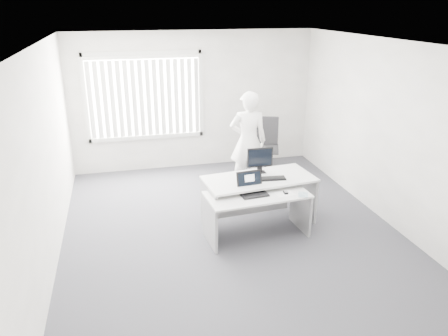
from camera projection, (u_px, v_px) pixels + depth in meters
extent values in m
plane|color=#47464D|center=(230.00, 230.00, 6.76)|extent=(6.00, 6.00, 0.00)
cube|color=white|center=(194.00, 101.00, 8.98)|extent=(5.00, 0.02, 2.80)
cube|color=white|center=(325.00, 252.00, 3.54)|extent=(5.00, 0.02, 2.80)
cube|color=white|center=(46.00, 157.00, 5.70)|extent=(0.02, 6.00, 2.80)
cube|color=white|center=(385.00, 132.00, 6.82)|extent=(0.02, 6.00, 2.80)
cube|color=white|center=(232.00, 42.00, 5.76)|extent=(5.00, 6.00, 0.02)
cube|color=silver|center=(145.00, 96.00, 8.67)|extent=(2.32, 0.06, 1.76)
cube|color=silver|center=(257.00, 195.00, 6.37)|extent=(1.55, 0.82, 0.03)
cube|color=#939396|center=(210.00, 223.00, 6.27)|extent=(0.09, 0.65, 0.65)
cube|color=#939396|center=(300.00, 209.00, 6.71)|extent=(0.09, 0.65, 0.65)
cube|color=silver|center=(259.00, 179.00, 6.72)|extent=(1.76, 0.97, 0.03)
cube|color=#939396|center=(209.00, 209.00, 6.59)|extent=(0.12, 0.73, 0.74)
cube|color=#939396|center=(304.00, 194.00, 7.12)|extent=(0.12, 0.73, 0.74)
cylinder|color=black|center=(266.00, 169.00, 9.10)|extent=(0.80, 0.80, 0.08)
cylinder|color=black|center=(266.00, 160.00, 9.03)|extent=(0.07, 0.07, 0.48)
cube|color=black|center=(266.00, 149.00, 8.94)|extent=(0.62, 0.62, 0.07)
cube|color=black|center=(267.00, 130.00, 9.03)|extent=(0.46, 0.21, 0.58)
imported|color=white|center=(248.00, 141.00, 7.97)|extent=(0.74, 0.56, 1.85)
cube|color=white|center=(285.00, 194.00, 6.37)|extent=(0.30, 0.23, 0.00)
cube|color=white|center=(303.00, 195.00, 6.33)|extent=(0.20, 0.23, 0.01)
cube|color=black|center=(270.00, 179.00, 6.65)|extent=(0.50, 0.21, 0.02)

